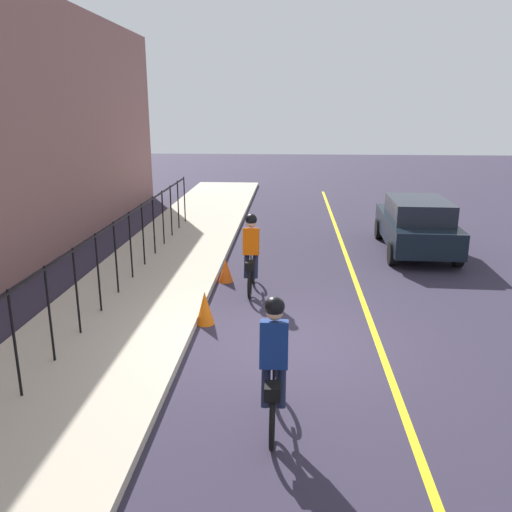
{
  "coord_description": "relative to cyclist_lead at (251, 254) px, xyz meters",
  "views": [
    {
      "loc": [
        -8.72,
        0.03,
        4.1
      ],
      "look_at": [
        2.25,
        0.75,
        1.0
      ],
      "focal_mm": 37.02,
      "sensor_mm": 36.0,
      "label": 1
    }
  ],
  "objects": [
    {
      "name": "iron_fence",
      "position": [
        -1.74,
        2.91,
        0.33
      ],
      "size": [
        17.46,
        0.04,
        1.6
      ],
      "color": "black",
      "rests_on": "sidewalk"
    },
    {
      "name": "cyclist_follow",
      "position": [
        -5.3,
        -0.69,
        0.0
      ],
      "size": [
        1.71,
        0.36,
        1.83
      ],
      "rotation": [
        0.0,
        0.0,
        -0.0
      ],
      "color": "black",
      "rests_on": "ground"
    },
    {
      "name": "lane_line_centre",
      "position": [
        -2.74,
        -2.49,
        -0.91
      ],
      "size": [
        36.0,
        0.12,
        0.01
      ],
      "primitive_type": "cube",
      "color": "yellow",
      "rests_on": "ground"
    },
    {
      "name": "ground_plane",
      "position": [
        -2.74,
        -0.89,
        -0.91
      ],
      "size": [
        80.0,
        80.0,
        0.0
      ],
      "primitive_type": "plane",
      "color": "#2D2738"
    },
    {
      "name": "sidewalk",
      "position": [
        -2.74,
        2.51,
        -0.84
      ],
      "size": [
        40.0,
        3.2,
        0.15
      ],
      "primitive_type": "cube",
      "color": "#B7AB96",
      "rests_on": "ground"
    },
    {
      "name": "cyclist_lead",
      "position": [
        0.0,
        0.0,
        0.0
      ],
      "size": [
        1.71,
        0.36,
        1.83
      ],
      "rotation": [
        0.0,
        0.0,
        -0.0
      ],
      "color": "black",
      "rests_on": "ground"
    },
    {
      "name": "traffic_cone_far",
      "position": [
        0.7,
        0.68,
        -0.62
      ],
      "size": [
        0.36,
        0.36,
        0.57
      ],
      "primitive_type": "cone",
      "color": "#EC5811",
      "rests_on": "ground"
    },
    {
      "name": "patrol_sedan",
      "position": [
        3.84,
        -4.54,
        -0.09
      ],
      "size": [
        4.46,
        2.04,
        1.58
      ],
      "rotation": [
        0.0,
        0.0,
        -0.03
      ],
      "color": "black",
      "rests_on": "ground"
    },
    {
      "name": "traffic_cone_near",
      "position": [
        -1.92,
        0.77,
        -0.58
      ],
      "size": [
        0.36,
        0.36,
        0.67
      ],
      "primitive_type": "cone",
      "color": "orange",
      "rests_on": "ground"
    }
  ]
}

